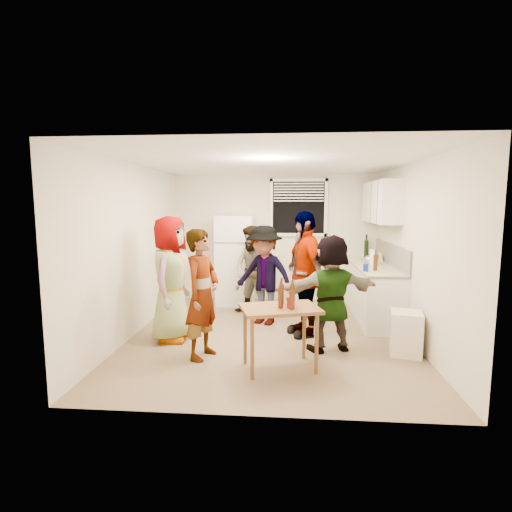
# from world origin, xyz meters

# --- Properties ---
(room) EXTENTS (4.00, 4.50, 2.50)m
(room) POSITION_xyz_m (0.00, 0.00, 0.00)
(room) COLOR silver
(room) RESTS_ON ground
(window) EXTENTS (1.12, 0.10, 1.06)m
(window) POSITION_xyz_m (0.45, 2.21, 1.85)
(window) COLOR white
(window) RESTS_ON room
(refrigerator) EXTENTS (0.70, 0.70, 1.70)m
(refrigerator) POSITION_xyz_m (-0.75, 1.88, 0.85)
(refrigerator) COLOR white
(refrigerator) RESTS_ON ground
(counter_lower) EXTENTS (0.60, 2.20, 0.86)m
(counter_lower) POSITION_xyz_m (1.70, 1.15, 0.43)
(counter_lower) COLOR white
(counter_lower) RESTS_ON ground
(countertop) EXTENTS (0.64, 2.22, 0.04)m
(countertop) POSITION_xyz_m (1.70, 1.15, 0.88)
(countertop) COLOR beige
(countertop) RESTS_ON counter_lower
(backsplash) EXTENTS (0.03, 2.20, 0.36)m
(backsplash) POSITION_xyz_m (1.99, 1.15, 1.08)
(backsplash) COLOR #A8A29B
(backsplash) RESTS_ON countertop
(upper_cabinets) EXTENTS (0.34, 1.60, 0.70)m
(upper_cabinets) POSITION_xyz_m (1.83, 1.35, 1.95)
(upper_cabinets) COLOR white
(upper_cabinets) RESTS_ON room
(kettle) EXTENTS (0.24, 0.21, 0.18)m
(kettle) POSITION_xyz_m (1.65, 1.28, 0.90)
(kettle) COLOR silver
(kettle) RESTS_ON countertop
(paper_towel) EXTENTS (0.12, 0.12, 0.26)m
(paper_towel) POSITION_xyz_m (1.68, 1.11, 0.90)
(paper_towel) COLOR white
(paper_towel) RESTS_ON countertop
(wine_bottle) EXTENTS (0.08, 0.08, 0.33)m
(wine_bottle) POSITION_xyz_m (1.75, 2.08, 0.90)
(wine_bottle) COLOR black
(wine_bottle) RESTS_ON countertop
(beer_bottle_counter) EXTENTS (0.06, 0.06, 0.24)m
(beer_bottle_counter) POSITION_xyz_m (1.60, 0.55, 0.90)
(beer_bottle_counter) COLOR #47230C
(beer_bottle_counter) RESTS_ON countertop
(blue_cup) EXTENTS (0.08, 0.08, 0.11)m
(blue_cup) POSITION_xyz_m (1.44, 0.46, 0.90)
(blue_cup) COLOR #1121A4
(blue_cup) RESTS_ON countertop
(picture_frame) EXTENTS (0.02, 0.18, 0.15)m
(picture_frame) POSITION_xyz_m (1.92, 1.61, 0.97)
(picture_frame) COLOR #F4C85B
(picture_frame) RESTS_ON countertop
(trash_bin) EXTENTS (0.45, 0.45, 0.56)m
(trash_bin) POSITION_xyz_m (1.77, -0.59, 0.25)
(trash_bin) COLOR white
(trash_bin) RESTS_ON ground
(serving_table) EXTENTS (1.01, 0.81, 0.74)m
(serving_table) POSITION_xyz_m (0.17, -1.17, 0.00)
(serving_table) COLOR brown
(serving_table) RESTS_ON ground
(beer_bottle_table) EXTENTS (0.06, 0.06, 0.22)m
(beer_bottle_table) POSITION_xyz_m (0.30, -1.26, 0.74)
(beer_bottle_table) COLOR #47230C
(beer_bottle_table) RESTS_ON serving_table
(red_cup) EXTENTS (0.10, 0.10, 0.13)m
(red_cup) POSITION_xyz_m (0.29, -1.18, 0.74)
(red_cup) COLOR #A91424
(red_cup) RESTS_ON serving_table
(guest_grey) EXTENTS (1.82, 0.98, 0.56)m
(guest_grey) POSITION_xyz_m (-1.39, -0.27, 0.00)
(guest_grey) COLOR gray
(guest_grey) RESTS_ON ground
(guest_stripe) EXTENTS (1.73, 1.06, 0.39)m
(guest_stripe) POSITION_xyz_m (-0.80, -0.88, 0.00)
(guest_stripe) COLOR #141933
(guest_stripe) RESTS_ON ground
(guest_back_left) EXTENTS (1.37, 1.73, 0.59)m
(guest_back_left) POSITION_xyz_m (-0.33, 1.08, 0.00)
(guest_back_left) COLOR #533823
(guest_back_left) RESTS_ON ground
(guest_back_right) EXTENTS (1.60, 1.87, 0.59)m
(guest_back_right) POSITION_xyz_m (-0.12, 0.60, 0.00)
(guest_back_right) COLOR #39393D
(guest_back_right) RESTS_ON ground
(guest_black) EXTENTS (2.09, 1.66, 0.44)m
(guest_black) POSITION_xyz_m (0.49, 0.10, 0.00)
(guest_black) COLOR black
(guest_black) RESTS_ON ground
(guest_orange) EXTENTS (1.84, 1.91, 0.45)m
(guest_orange) POSITION_xyz_m (0.81, -0.50, 0.00)
(guest_orange) COLOR #C1633A
(guest_orange) RESTS_ON ground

